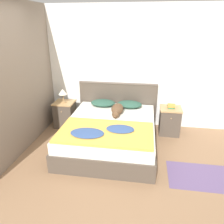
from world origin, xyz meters
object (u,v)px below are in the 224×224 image
nightstand_right (170,121)px  pillow_right (129,104)px  pillow_left (103,103)px  book_stack (171,106)px  nightstand_left (65,114)px  table_lamp (63,92)px  bed (110,134)px  dog (117,110)px

nightstand_right → pillow_right: (-0.86, 0.07, 0.29)m
pillow_left → book_stack: 1.43m
nightstand_left → nightstand_right: bearing=0.0°
nightstand_right → table_lamp: bearing=-179.3°
nightstand_right → pillow_left: bearing=177.2°
pillow_right → table_lamp: bearing=-176.1°
book_stack → nightstand_left: bearing=-179.4°
nightstand_right → pillow_right: 0.91m
pillow_left → book_stack: size_ratio=2.62×
nightstand_right → pillow_right: pillow_right is taller
pillow_left → pillow_right: bearing=0.0°
table_lamp → bed: bearing=-30.1°
pillow_right → book_stack: size_ratio=2.62×
dog → table_lamp: table_lamp is taller
table_lamp → nightstand_right: bearing=0.7°
dog → book_stack: size_ratio=3.04×
bed → pillow_right: bearing=69.4°
bed → book_stack: size_ratio=9.76×
bed → dog: bearing=78.7°
nightstand_left → nightstand_right: size_ratio=1.00×
pillow_left → book_stack: bearing=-1.8°
nightstand_right → table_lamp: 2.34m
pillow_right → table_lamp: (-1.43, -0.10, 0.22)m
bed → book_stack: 1.39m
pillow_left → nightstand_left: bearing=-175.4°
pillow_left → table_lamp: bearing=-173.5°
nightstand_left → bed: bearing=-31.1°
bed → nightstand_right: size_ratio=3.45×
nightstand_left → dog: size_ratio=0.93×
bed → dog: size_ratio=3.21×
nightstand_right → book_stack: 0.31m
bed → table_lamp: table_lamp is taller
pillow_left → book_stack: (1.43, -0.04, 0.02)m
dog → nightstand_left: bearing=165.6°
nightstand_left → pillow_left: pillow_left is taller
bed → nightstand_left: size_ratio=3.45×
bed → pillow_right: pillow_right is taller
nightstand_left → pillow_left: bearing=4.6°
bed → pillow_right: size_ratio=3.72×
pillow_right → dog: size_ratio=0.86×
book_stack → nightstand_right: bearing=-97.4°
nightstand_left → pillow_left: 0.91m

